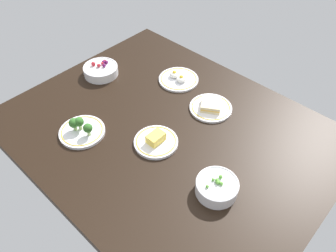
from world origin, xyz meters
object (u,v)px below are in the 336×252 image
Objects in this scene: bowl_berries at (101,70)px; plate_cheese at (156,141)px; plate_broccoli at (82,130)px; plate_sandwich at (211,107)px; bowl_peas at (217,187)px; plate_eggs at (178,79)px.

bowl_berries reaches higher than plate_cheese.
plate_broccoli is 32.24cm from plate_cheese.
plate_sandwich is 58.32cm from plate_broccoli.
plate_cheese is at bearing -3.42° from bowl_peas.
plate_cheese is (32.60, -1.95, -1.66)cm from bowl_peas.
plate_sandwich is 1.00× the size of plate_broccoli.
plate_eggs is at bearing -36.44° from bowl_peas.
plate_sandwich is 1.11× the size of bowl_berries.
plate_broccoli reaches higher than plate_cheese.
plate_sandwich is at bearing -121.74° from plate_broccoli.
bowl_peas is 88.25cm from bowl_berries.
plate_broccoli reaches higher than bowl_berries.
plate_broccoli is 61.72cm from bowl_peas.
plate_eggs is 1.14× the size of bowl_berries.
plate_cheese is at bearing 164.68° from bowl_berries.
plate_broccoli reaches higher than bowl_peas.
plate_cheese is at bearing 83.77° from plate_sandwich.
plate_broccoli is 41.92cm from bowl_berries.
plate_broccoli is at bearing 58.26° from plate_sandwich.
plate_sandwich is at bearing 167.05° from plate_eggs.
plate_eggs is 43.67cm from plate_cheese.
bowl_peas is at bearing -165.54° from plate_broccoli.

